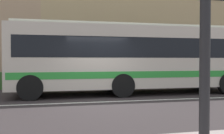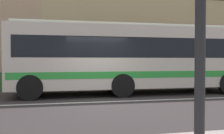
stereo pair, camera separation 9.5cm
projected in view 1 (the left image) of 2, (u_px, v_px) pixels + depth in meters
The scene contains 5 objects.
ground_plane at pixel (102, 102), 9.34m from camera, with size 160.00×160.00×0.00m, color #362F30.
lane_centre_line at pixel (102, 102), 9.34m from camera, with size 60.00×0.16×0.01m, color silver.
hedge_row_far at pixel (87, 79), 14.77m from camera, with size 20.03×1.10×0.90m, color #39692F.
apartment_block_right at pixel (179, 10), 24.79m from camera, with size 25.84×10.33×13.24m.
transit_bus at pixel (130, 56), 11.76m from camera, with size 10.75×2.71×3.17m.
Camera 1 is at (-1.66, -9.16, 1.55)m, focal length 40.13 mm.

